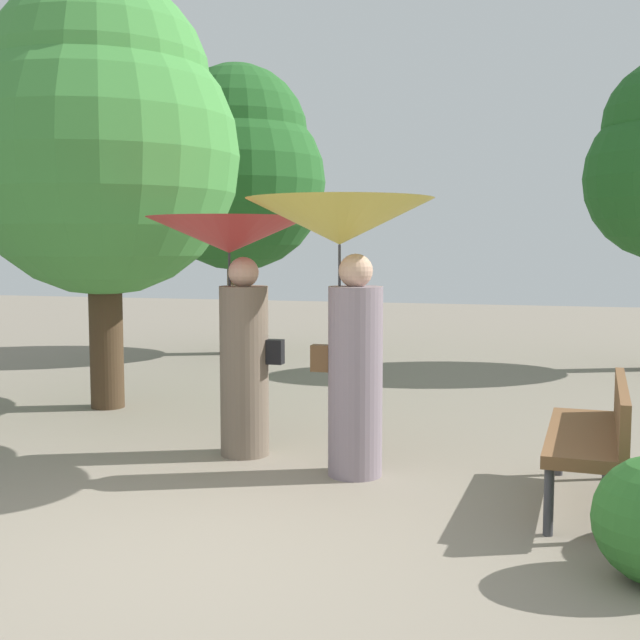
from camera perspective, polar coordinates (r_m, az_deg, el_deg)
ground_plane at (r=4.77m, az=-8.55°, el=-15.94°), size 40.00×40.00×0.00m
person_left at (r=6.55m, az=-6.17°, el=3.12°), size 1.34×1.34×1.96m
person_right at (r=5.92m, az=1.72°, el=3.98°), size 1.40×1.40×2.08m
park_bench at (r=5.62m, az=19.11°, el=-7.46°), size 0.58×1.53×0.83m
tree_near_left at (r=8.81m, az=-15.38°, el=12.62°), size 2.89×2.89×4.51m
tree_mid_left at (r=12.89m, az=-5.92°, el=10.77°), size 2.78×2.78×4.57m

